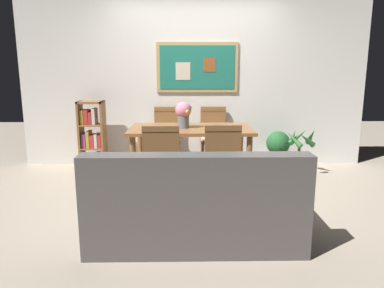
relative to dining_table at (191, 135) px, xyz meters
name	(u,v)px	position (x,y,z in m)	size (l,w,h in m)	color
ground_plane	(197,194)	(0.07, -0.43, -0.65)	(12.00, 12.00, 0.00)	tan
wall_back_with_painting	(194,80)	(0.07, 1.03, 0.66)	(5.20, 0.14, 2.60)	silver
dining_table	(191,135)	(0.00, 0.00, 0.00)	(1.55, 0.86, 0.74)	brown
dining_chair_far_left	(167,133)	(-0.35, 0.81, -0.11)	(0.40, 0.41, 0.91)	brown
dining_chair_near_right	(222,158)	(0.32, -0.78, -0.11)	(0.40, 0.41, 0.91)	brown
dining_chair_far_right	(213,132)	(0.35, 0.81, -0.11)	(0.40, 0.41, 0.91)	brown
dining_chair_near_left	(162,159)	(-0.32, -0.82, -0.11)	(0.40, 0.41, 0.91)	brown
leather_couch	(194,207)	(0.01, -1.63, -0.34)	(1.80, 0.84, 0.84)	#514C4C
bookshelf	(92,138)	(-1.43, 0.67, -0.16)	(0.36, 0.28, 1.02)	brown
potted_ivy	(278,148)	(1.32, 0.73, -0.33)	(0.35, 0.35, 0.57)	#B2ADA3
potted_palm	(299,157)	(1.52, 0.36, -0.39)	(0.43, 0.40, 0.70)	#4C4742
flower_vase	(183,113)	(-0.09, -0.02, 0.28)	(0.21, 0.21, 0.33)	slate
tv_remote	(216,128)	(0.31, -0.10, 0.11)	(0.07, 0.16, 0.02)	black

